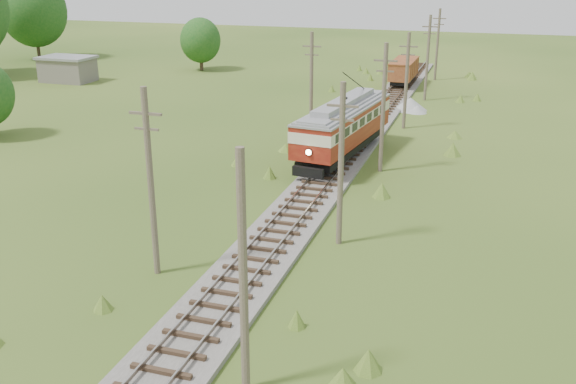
% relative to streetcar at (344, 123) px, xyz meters
% --- Properties ---
extents(railbed_main, '(3.60, 96.00, 0.57)m').
position_rel_streetcar_xyz_m(railbed_main, '(0.00, 0.98, -2.60)').
color(railbed_main, '#605B54').
rests_on(railbed_main, ground).
extents(streetcar, '(4.73, 13.49, 6.11)m').
position_rel_streetcar_xyz_m(streetcar, '(0.00, 0.00, 0.00)').
color(streetcar, black).
rests_on(streetcar, ground).
extents(gondola, '(2.62, 7.83, 2.59)m').
position_rel_streetcar_xyz_m(gondola, '(0.00, 31.28, -0.84)').
color(gondola, black).
rests_on(gondola, ground).
extents(gravel_pile, '(3.50, 3.71, 1.27)m').
position_rel_streetcar_xyz_m(gravel_pile, '(2.68, 18.48, -2.20)').
color(gravel_pile, gray).
rests_on(gravel_pile, ground).
extents(utility_pole_r_1, '(0.30, 0.30, 8.80)m').
position_rel_streetcar_xyz_m(utility_pole_r_1, '(3.10, -28.02, 1.60)').
color(utility_pole_r_1, brown).
rests_on(utility_pole_r_1, ground).
extents(utility_pole_r_2, '(1.60, 0.30, 8.60)m').
position_rel_streetcar_xyz_m(utility_pole_r_2, '(3.30, -15.02, 1.63)').
color(utility_pole_r_2, brown).
rests_on(utility_pole_r_2, ground).
extents(utility_pole_r_3, '(1.60, 0.30, 9.00)m').
position_rel_streetcar_xyz_m(utility_pole_r_3, '(3.20, -2.02, 1.83)').
color(utility_pole_r_3, brown).
rests_on(utility_pole_r_3, ground).
extents(utility_pole_r_4, '(1.60, 0.30, 8.40)m').
position_rel_streetcar_xyz_m(utility_pole_r_4, '(3.00, 10.98, 1.53)').
color(utility_pole_r_4, brown).
rests_on(utility_pole_r_4, ground).
extents(utility_pole_r_5, '(1.60, 0.30, 8.90)m').
position_rel_streetcar_xyz_m(utility_pole_r_5, '(3.40, 23.98, 1.78)').
color(utility_pole_r_5, brown).
rests_on(utility_pole_r_5, ground).
extents(utility_pole_r_6, '(1.60, 0.30, 8.70)m').
position_rel_streetcar_xyz_m(utility_pole_r_6, '(3.20, 36.98, 1.68)').
color(utility_pole_r_6, brown).
rests_on(utility_pole_r_6, ground).
extents(utility_pole_l_a, '(1.60, 0.30, 9.00)m').
position_rel_streetcar_xyz_m(utility_pole_l_a, '(-4.20, -21.02, 1.83)').
color(utility_pole_l_a, brown).
rests_on(utility_pole_l_a, ground).
extents(utility_pole_l_b, '(1.60, 0.30, 8.60)m').
position_rel_streetcar_xyz_m(utility_pole_l_b, '(-4.50, 6.98, 1.63)').
color(utility_pole_l_b, brown).
rests_on(utility_pole_l_b, ground).
extents(tree_left_5, '(9.66, 9.66, 12.44)m').
position_rel_streetcar_xyz_m(tree_left_5, '(-56.00, 36.98, 4.33)').
color(tree_left_5, '#38281C').
rests_on(tree_left_5, ground).
extents(tree_mid_a, '(5.46, 5.46, 7.03)m').
position_rel_streetcar_xyz_m(tree_mid_a, '(-28.00, 34.98, 1.22)').
color(tree_mid_a, '#38281C').
rests_on(tree_mid_a, ground).
extents(shed, '(6.40, 4.40, 3.10)m').
position_rel_streetcar_xyz_m(shed, '(-40.00, 21.98, -1.22)').
color(shed, slate).
rests_on(shed, ground).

